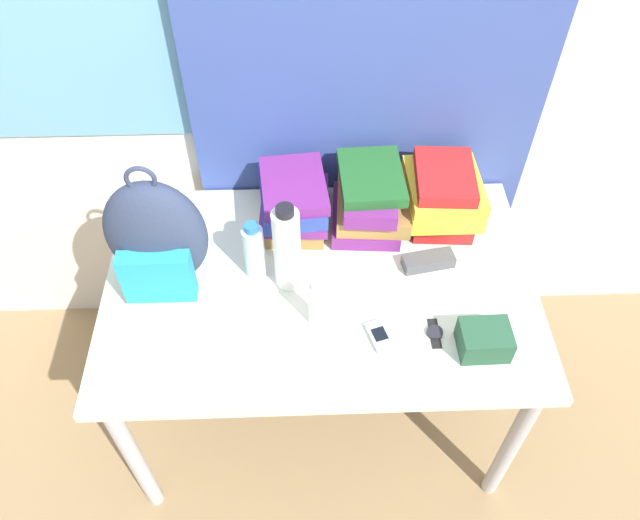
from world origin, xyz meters
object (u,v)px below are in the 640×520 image
Objects in this scene: water_bottle at (254,251)px; wristwatch at (435,333)px; sunscreen_bottle at (316,304)px; book_stack_left at (293,202)px; sunglasses_case at (428,261)px; cell_phone at (379,336)px; camera_pouch at (484,340)px; book_stack_right at (443,195)px; book_stack_center at (370,199)px; backpack at (157,238)px; sports_bottle at (287,249)px.

water_bottle is 0.54m from wristwatch.
book_stack_left is at bearing 98.78° from sunscreen_bottle.
sunglasses_case is (0.39, -0.19, -0.07)m from book_stack_left.
cell_phone is 1.09× the size of wristwatch.
camera_pouch reaches higher than sunglasses_case.
book_stack_right is at bearing 62.63° from cell_phone.
book_stack_right is 2.50× the size of cell_phone.
book_stack_center is 0.55m from camera_pouch.
camera_pouch reaches higher than wristwatch.
wristwatch is at bearing -100.20° from book_stack_right.
book_stack_left is 0.23m from book_stack_center.
book_stack_center reaches higher than sunglasses_case.
backpack reaches higher than sports_bottle.
book_stack_center is 0.41m from sunscreen_bottle.
cell_phone is at bearing -123.88° from sunglasses_case.
sunscreen_bottle is at bearing -136.12° from book_stack_right.
water_bottle reaches higher than sunscreen_bottle.
sunscreen_bottle is (0.42, -0.16, -0.10)m from backpack.
sunscreen_bottle is 1.74× the size of wristwatch.
sports_bottle is at bearing -173.29° from sunglasses_case.
wristwatch is at bearing 2.39° from cell_phone.
backpack is 4.42× the size of wristwatch.
backpack is 0.27m from water_bottle.
backpack is 1.42× the size of sports_bottle.
book_stack_left is 1.82× the size of sunglasses_case.
wristwatch is (0.32, -0.05, -0.07)m from sunscreen_bottle.
cell_phone is at bearing -20.38° from backpack.
book_stack_center is 0.40m from water_bottle.
backpack is 0.85m from book_stack_right.
backpack is 2.10× the size of water_bottle.
wristwatch is at bearing -9.73° from sunscreen_bottle.
book_stack_center reaches higher than sunscreen_bottle.
book_stack_left is at bearing -179.44° from book_stack_right.
sunscreen_bottle is at bearing -62.02° from sports_bottle.
water_bottle is 0.11m from sports_bottle.
book_stack_right reaches higher than book_stack_center.
book_stack_right is (0.22, 0.00, 0.01)m from book_stack_center.
sunscreen_bottle is 1.59× the size of cell_phone.
book_stack_right is 1.57× the size of sunscreen_bottle.
book_stack_right reaches higher than book_stack_left.
backpack is 1.44× the size of book_stack_center.
book_stack_right is at bearing 0.56° from book_stack_left.
sports_bottle is at bearing -136.39° from book_stack_center.
water_bottle is 0.24m from sunscreen_bottle.
book_stack_left is 0.44m from sunglasses_case.
book_stack_center is at bearing 88.93° from cell_phone.
book_stack_center is 1.85× the size of sunglasses_case.
sunscreen_bottle is 0.33m from wristwatch.
book_stack_right is at bearing 15.24° from backpack.
sports_bottle is 2.86× the size of cell_phone.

